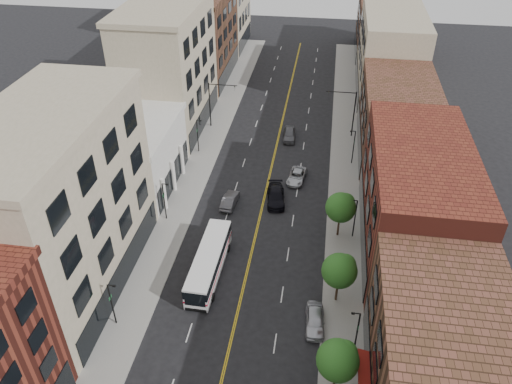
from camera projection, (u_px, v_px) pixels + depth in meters
The scene contains 27 objects.
sidewalk_left at pixel (197, 170), 68.48m from camera, with size 4.00×110.00×0.15m, color gray.
sidewalk_right at pixel (344, 182), 66.05m from camera, with size 4.00×110.00×0.15m, color gray.
bldg_l_tanoffice at pixel (60, 210), 46.42m from camera, with size 10.00×22.00×18.00m, color tan.
bldg_l_white at pixel (134, 157), 63.84m from camera, with size 10.00×14.00×8.00m, color silver.
bldg_l_far_a at pixel (169, 70), 74.68m from camera, with size 10.00×20.00×18.00m, color tan.
bldg_l_far_b at pixel (201, 37), 91.70m from camera, with size 10.00×20.00×15.00m, color #523320.
bldg_r_mid at pixel (416, 199), 52.89m from camera, with size 10.00×22.00×12.00m, color #5B2018.
bldg_r_far_a at pixel (398, 119), 70.43m from camera, with size 10.00×20.00×10.00m, color #523320.
bldg_r_far_b at pixel (390, 53), 86.23m from camera, with size 10.00×22.00×14.00m, color tan.
bldg_r_far_c at pixel (382, 27), 103.25m from camera, with size 10.00×18.00×11.00m, color #523320.
tree_r_1 at pixel (339, 359), 38.80m from camera, with size 3.40×3.40×5.59m.
tree_r_2 at pixel (340, 270), 46.88m from camera, with size 3.40×3.40×5.59m.
tree_r_3 at pixel (342, 207), 54.96m from camera, with size 3.40×3.40×5.59m.
lamp_l_1 at pixel (112, 302), 45.12m from camera, with size 0.81×0.55×5.05m.
lamp_l_2 at pixel (164, 199), 58.05m from camera, with size 0.81×0.55×5.05m.
lamp_l_3 at pixel (198, 134), 70.97m from camera, with size 0.81×0.55×5.05m.
lamp_r_1 at pixel (357, 331), 42.46m from camera, with size 0.81×0.55×5.05m.
lamp_r_2 at pixel (355, 217), 55.38m from camera, with size 0.81×0.55×5.05m.
lamp_r_3 at pixel (353, 145), 68.30m from camera, with size 0.81×0.55×5.05m.
signal_mast_left at pixel (214, 100), 76.38m from camera, with size 4.49×0.18×7.20m.
signal_mast_right at pixel (350, 109), 73.87m from camera, with size 4.49×0.18×7.20m.
city_bus at pixel (209, 261), 51.38m from camera, with size 2.82×11.08×2.83m.
car_parked_far at pixel (315, 320), 46.25m from camera, with size 1.76×4.38×1.49m, color #B9BAC1.
car_lane_behind at pixel (230, 200), 61.74m from camera, with size 1.50×4.31×1.42m, color #4C4C51.
car_lane_a at pixel (276, 196), 62.31m from camera, with size 2.17×5.34×1.55m, color black.
car_lane_b at pixel (297, 176), 66.26m from camera, with size 2.12×4.61×1.28m, color #B8BAC0.
car_lane_c at pixel (289, 134), 75.43m from camera, with size 1.84×4.57×1.56m, color #54545A.
Camera 1 is at (6.61, -20.80, 37.16)m, focal length 35.00 mm.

